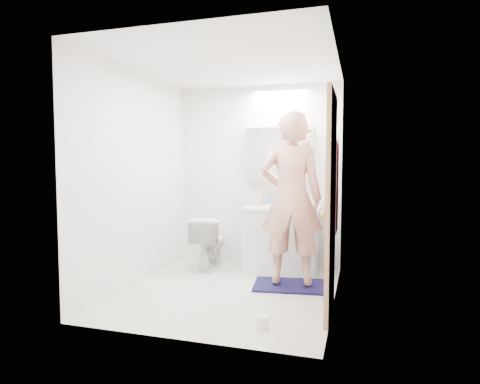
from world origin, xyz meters
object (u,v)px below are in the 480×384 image
at_px(toilet, 209,242).
at_px(soap_bottle_b, 271,198).
at_px(medicine_cabinet, 279,153).
at_px(toilet_paper_roll, 262,321).
at_px(toothbrush_cup, 299,202).
at_px(person, 291,198).
at_px(soap_bottle_a, 259,196).
at_px(vanity_cabinet, 281,241).

height_order(toilet, soap_bottle_b, soap_bottle_b).
relative_size(medicine_cabinet, toilet_paper_roll, 8.00).
relative_size(toilet, toothbrush_cup, 6.57).
height_order(person, soap_bottle_b, person).
height_order(person, toilet_paper_roll, person).
bearing_deg(soap_bottle_b, soap_bottle_a, -169.51).
bearing_deg(toilet, vanity_cabinet, -178.48).
bearing_deg(toothbrush_cup, medicine_cabinet, 169.66).
bearing_deg(person, toilet_paper_roll, 80.72).
bearing_deg(soap_bottle_a, toilet, -156.23).
bearing_deg(person, toothbrush_cup, -95.25).
xyz_separation_m(vanity_cabinet, toilet_paper_roll, (0.19, -1.80, -0.34)).
relative_size(vanity_cabinet, toothbrush_cup, 8.68).
bearing_deg(toilet_paper_roll, toothbrush_cup, 89.83).
bearing_deg(soap_bottle_b, toilet, -158.88).
bearing_deg(toilet, toilet_paper_roll, 118.12).
bearing_deg(soap_bottle_b, vanity_cabinet, -46.78).
distance_m(soap_bottle_a, soap_bottle_b, 0.17).
distance_m(medicine_cabinet, person, 1.02).
height_order(medicine_cabinet, soap_bottle_b, medicine_cabinet).
distance_m(soap_bottle_a, toothbrush_cup, 0.53).
bearing_deg(toilet, soap_bottle_a, -161.73).
bearing_deg(soap_bottle_a, vanity_cabinet, -24.37).
bearing_deg(toilet_paper_roll, vanity_cabinet, 95.92).
bearing_deg(toothbrush_cup, vanity_cabinet, -140.23).
xyz_separation_m(medicine_cabinet, soap_bottle_b, (-0.09, -0.03, -0.59)).
relative_size(person, toilet_paper_roll, 17.08).
xyz_separation_m(vanity_cabinet, toothbrush_cup, (0.19, 0.16, 0.48)).
height_order(vanity_cabinet, toilet, vanity_cabinet).
distance_m(medicine_cabinet, toothbrush_cup, 0.69).
xyz_separation_m(person, soap_bottle_a, (-0.55, 0.77, -0.05)).
distance_m(vanity_cabinet, person, 0.89).
height_order(soap_bottle_a, soap_bottle_b, soap_bottle_a).
distance_m(vanity_cabinet, medicine_cabinet, 1.13).
xyz_separation_m(medicine_cabinet, soap_bottle_a, (-0.25, -0.06, -0.56)).
xyz_separation_m(person, toilet_paper_roll, (-0.04, -1.18, -0.94)).
xyz_separation_m(medicine_cabinet, toilet, (-0.85, -0.33, -1.16)).
bearing_deg(toilet, medicine_cabinet, -164.60).
relative_size(medicine_cabinet, soap_bottle_a, 3.73).
distance_m(vanity_cabinet, soap_bottle_a, 0.66).
bearing_deg(vanity_cabinet, toothbrush_cup, 39.77).
bearing_deg(soap_bottle_a, soap_bottle_b, 10.49).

